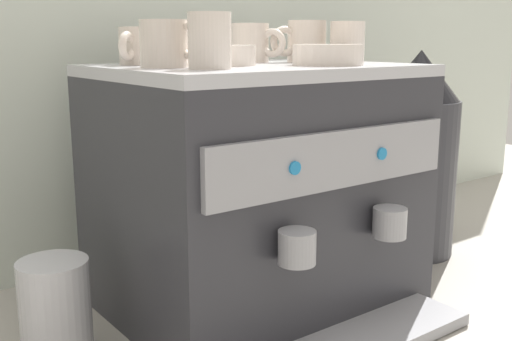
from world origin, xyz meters
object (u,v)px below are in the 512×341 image
Objects in this scene: ceramic_cup_0 at (163,44)px; ceramic_bowl_1 at (328,55)px; ceramic_cup_2 at (252,43)px; ceramic_cup_4 at (305,41)px; ceramic_cup_1 at (348,42)px; coffee_grinder at (416,155)px; milk_pitcher at (56,310)px; ceramic_bowl_0 at (224,56)px; espresso_machine at (258,188)px; ceramic_cup_3 at (139,46)px; ceramic_cup_5 at (208,41)px.

ceramic_cup_0 reaches higher than ceramic_bowl_1.
ceramic_cup_2 is (0.24, 0.09, -0.00)m from ceramic_cup_0.
ceramic_cup_1 is at bearing -60.41° from ceramic_cup_4.
coffee_grinder is 2.92× the size of milk_pitcher.
ceramic_cup_0 is 0.12m from ceramic_bowl_0.
ceramic_bowl_1 is 0.44m from coffee_grinder.
ceramic_bowl_0 is (-0.12, -0.08, -0.02)m from ceramic_cup_2.
espresso_machine is 4.38× the size of ceramic_bowl_1.
ceramic_bowl_0 is at bearing 147.01° from ceramic_bowl_1.
ceramic_cup_3 is 0.80× the size of ceramic_bowl_1.
ceramic_cup_0 is at bearing -160.09° from ceramic_cup_2.
ceramic_cup_4 reaches higher than ceramic_cup_0.
ceramic_bowl_0 reaches higher than milk_pitcher.
ceramic_cup_1 is at bearing -42.41° from ceramic_cup_2.
ceramic_cup_0 is at bearing -97.61° from ceramic_cup_3.
coffee_grinder is at bearing 13.87° from ceramic_bowl_1.
ceramic_cup_0 is at bearing 174.31° from ceramic_cup_1.
ceramic_cup_1 is 0.96× the size of ceramic_bowl_0.
ceramic_bowl_0 is at bearing -145.09° from ceramic_cup_2.
ceramic_cup_5 is at bearing -172.28° from coffee_grinder.
ceramic_cup_0 is 0.09m from ceramic_cup_5.
ceramic_cup_4 is at bearing 119.59° from ceramic_cup_1.
ceramic_cup_3 is at bearing 144.63° from espresso_machine.
ceramic_bowl_0 is (0.12, 0.00, -0.02)m from ceramic_cup_0.
espresso_machine is at bearing 27.94° from ceramic_cup_5.
espresso_machine is 0.32m from ceramic_cup_1.
ceramic_bowl_1 reaches higher than espresso_machine.
ceramic_cup_5 is 0.47m from milk_pitcher.
ceramic_cup_5 reaches higher than ceramic_cup_4.
ceramic_cup_3 is at bearing 172.28° from ceramic_cup_2.
ceramic_cup_1 is at bearing -10.20° from espresso_machine.
ceramic_cup_0 is 0.37m from ceramic_cup_1.
ceramic_cup_2 reaches higher than ceramic_bowl_1.
ceramic_cup_1 is 0.95× the size of ceramic_cup_5.
ceramic_cup_4 is 0.96× the size of ceramic_bowl_1.
ceramic_cup_1 is 0.65× the size of milk_pitcher.
ceramic_cup_1 is 0.18m from ceramic_cup_2.
ceramic_cup_0 is at bearing 179.03° from espresso_machine.
ceramic_bowl_1 is (0.24, -0.01, -0.02)m from ceramic_cup_5.
ceramic_bowl_0 is 0.23× the size of coffee_grinder.
milk_pitcher is at bearing 176.26° from ceramic_cup_0.
milk_pitcher is (-0.43, -0.07, -0.40)m from ceramic_cup_2.
ceramic_cup_5 reaches higher than ceramic_cup_1.
ceramic_cup_0 is 1.03× the size of ceramic_cup_5.
ceramic_cup_4 is (0.33, 0.04, 0.00)m from ceramic_cup_0.
ceramic_cup_5 is at bearing -24.10° from milk_pitcher.
milk_pitcher is (-0.21, -0.10, -0.39)m from ceramic_cup_3.
ceramic_bowl_1 is (0.15, -0.10, 0.00)m from ceramic_bowl_0.
ceramic_bowl_0 is at bearing 176.39° from espresso_machine.
milk_pitcher is (-0.22, 0.10, -0.40)m from ceramic_cup_5.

